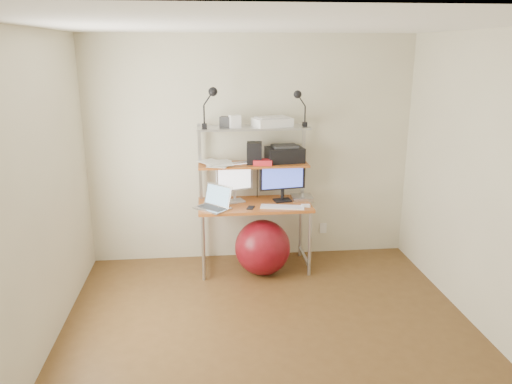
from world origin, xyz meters
TOP-DOWN VIEW (x-y plane):
  - room at (0.00, 0.00)m, footprint 3.60×3.60m
  - computer_desk at (0.00, 1.50)m, footprint 1.20×0.60m
  - wall_outlet at (0.85, 1.79)m, footprint 0.08×0.01m
  - monitor_silver at (-0.21, 1.55)m, footprint 0.41×0.21m
  - monitor_black at (0.31, 1.52)m, footprint 0.51×0.17m
  - laptop at (-0.42, 1.33)m, footprint 0.44×0.44m
  - keyboard at (0.28, 1.27)m, footprint 0.47×0.23m
  - mouse at (0.52, 1.27)m, footprint 0.09×0.06m
  - mac_mini at (0.54, 1.54)m, footprint 0.22×0.22m
  - phone at (-0.06, 1.29)m, footprint 0.10×0.13m
  - printer at (0.35, 1.62)m, footprint 0.42×0.32m
  - nas_cube at (0.01, 1.57)m, footprint 0.18×0.18m
  - red_box at (0.10, 1.51)m, footprint 0.22×0.17m
  - scanner at (0.20, 1.57)m, footprint 0.44×0.36m
  - box_white at (-0.20, 1.53)m, footprint 0.13×0.12m
  - box_grey at (-0.29, 1.59)m, footprint 0.13×0.13m
  - clip_lamp_left at (-0.44, 1.47)m, footprint 0.17×0.09m
  - clip_lamp_right at (0.47, 1.51)m, footprint 0.15×0.08m
  - exercise_ball at (0.07, 1.28)m, footprint 0.59×0.59m
  - paper_stack at (-0.38, 1.57)m, footprint 0.42×0.41m

SIDE VIEW (x-z plane):
  - exercise_ball at x=0.07m, z-range 0.00..0.59m
  - wall_outlet at x=0.85m, z-range 0.24..0.36m
  - phone at x=-0.06m, z-range 0.74..0.75m
  - keyboard at x=0.28m, z-range 0.74..0.75m
  - mouse at x=0.52m, z-range 0.74..0.76m
  - mac_mini at x=0.54m, z-range 0.74..0.78m
  - laptop at x=-0.42m, z-range 0.64..0.94m
  - computer_desk at x=0.00m, z-range 0.17..1.74m
  - monitor_silver at x=-0.21m, z-range 0.76..1.22m
  - monitor_black at x=0.31m, z-range 0.74..1.25m
  - paper_stack at x=-0.38m, z-range 1.15..1.18m
  - red_box at x=0.10m, z-range 1.15..1.21m
  - printer at x=0.35m, z-range 1.14..1.33m
  - room at x=0.00m, z-range -0.55..3.05m
  - nas_cube at x=0.01m, z-range 1.15..1.38m
  - scanner at x=0.20m, z-range 1.55..1.65m
  - box_grey at x=-0.29m, z-range 1.55..1.66m
  - box_white at x=-0.20m, z-range 1.55..1.68m
  - clip_lamp_right at x=0.47m, z-range 1.64..2.01m
  - clip_lamp_left at x=-0.44m, z-range 1.65..2.07m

